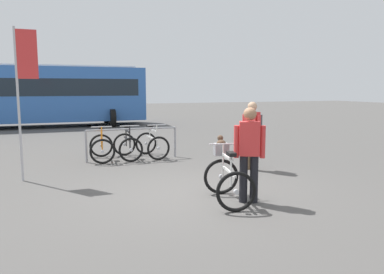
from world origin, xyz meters
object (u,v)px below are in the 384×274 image
(person_with_featured_bike, at_px, (249,150))
(banner_flag, at_px, (24,75))
(featured_bicycle, at_px, (226,173))
(bus_distant, at_px, (43,92))
(racked_bike_orange, at_px, (102,147))
(racked_bike_white, at_px, (152,144))
(racked_bike_black, at_px, (127,146))
(pedestrian_with_backpack, at_px, (252,131))

(person_with_featured_bike, bearing_deg, banner_flag, 140.05)
(featured_bicycle, xyz_separation_m, bus_distant, (-3.12, 14.53, 1.25))
(featured_bicycle, bearing_deg, racked_bike_orange, 109.25)
(racked_bike_white, relative_size, bus_distant, 0.12)
(racked_bike_black, relative_size, featured_bicycle, 0.88)
(person_with_featured_bike, distance_m, pedestrian_with_backpack, 2.60)
(featured_bicycle, relative_size, person_with_featured_bike, 0.76)
(racked_bike_orange, relative_size, pedestrian_with_backpack, 0.70)
(bus_distant, bearing_deg, person_with_featured_bike, -76.94)
(featured_bicycle, relative_size, bus_distant, 0.12)
(racked_bike_white, xyz_separation_m, featured_bicycle, (0.16, -4.44, 0.12))
(racked_bike_orange, relative_size, bus_distant, 0.11)
(racked_bike_orange, bearing_deg, pedestrian_with_backpack, -37.73)
(racked_bike_white, bearing_deg, racked_bike_orange, 178.67)
(racked_bike_white, bearing_deg, bus_distant, 106.35)
(banner_flag, bearing_deg, featured_bicycle, -40.06)
(racked_bike_black, xyz_separation_m, bus_distant, (-2.26, 10.07, 1.37))
(racked_bike_black, xyz_separation_m, person_with_featured_bike, (1.17, -4.70, 0.54))
(racked_bike_black, xyz_separation_m, featured_bicycle, (0.86, -4.45, 0.12))
(racked_bike_orange, distance_m, banner_flag, 3.06)
(featured_bicycle, distance_m, bus_distant, 14.91)
(racked_bike_orange, distance_m, bus_distant, 10.27)
(featured_bicycle, bearing_deg, racked_bike_black, 100.94)
(featured_bicycle, distance_m, person_with_featured_bike, 0.58)
(featured_bicycle, height_order, person_with_featured_bike, person_with_featured_bike)
(racked_bike_orange, bearing_deg, racked_bike_black, -1.33)
(racked_bike_orange, distance_m, featured_bicycle, 4.74)
(racked_bike_orange, xyz_separation_m, featured_bicycle, (1.56, -4.47, 0.12))
(pedestrian_with_backpack, bearing_deg, racked_bike_black, 135.52)
(racked_bike_black, relative_size, pedestrian_with_backpack, 0.67)
(featured_bicycle, bearing_deg, bus_distant, 102.13)
(racked_bike_white, bearing_deg, racked_bike_black, 178.67)
(racked_bike_orange, xyz_separation_m, racked_bike_black, (0.70, -0.02, 0.00))
(racked_bike_orange, relative_size, racked_bike_white, 0.99)
(pedestrian_with_backpack, distance_m, bus_distant, 13.45)
(racked_bike_white, relative_size, banner_flag, 0.36)
(featured_bicycle, relative_size, banner_flag, 0.39)
(person_with_featured_bike, xyz_separation_m, bus_distant, (-3.43, 14.77, 0.83))
(banner_flag, bearing_deg, racked_bike_black, 34.50)
(bus_distant, bearing_deg, pedestrian_with_backpack, -69.14)
(bus_distant, relative_size, banner_flag, 3.13)
(racked_bike_orange, height_order, banner_flag, banner_flag)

